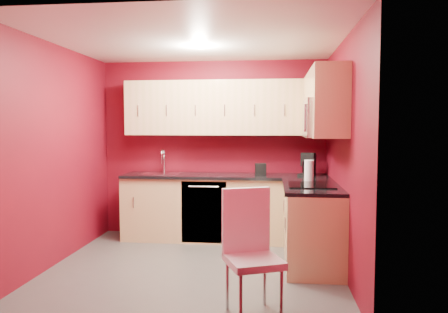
% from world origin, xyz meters
% --- Properties ---
extents(floor, '(3.20, 3.20, 0.00)m').
position_xyz_m(floor, '(0.00, 0.00, 0.00)').
color(floor, '#464441').
rests_on(floor, ground).
extents(ceiling, '(3.20, 3.20, 0.00)m').
position_xyz_m(ceiling, '(0.00, 0.00, 2.50)').
color(ceiling, white).
rests_on(ceiling, wall_back).
extents(wall_back, '(3.20, 0.00, 3.20)m').
position_xyz_m(wall_back, '(0.00, 1.50, 1.25)').
color(wall_back, maroon).
rests_on(wall_back, floor).
extents(wall_front, '(3.20, 0.00, 3.20)m').
position_xyz_m(wall_front, '(0.00, -1.50, 1.25)').
color(wall_front, maroon).
rests_on(wall_front, floor).
extents(wall_left, '(0.00, 3.00, 3.00)m').
position_xyz_m(wall_left, '(-1.60, 0.00, 1.25)').
color(wall_left, maroon).
rests_on(wall_left, floor).
extents(wall_right, '(0.00, 3.00, 3.00)m').
position_xyz_m(wall_right, '(1.60, 0.00, 1.25)').
color(wall_right, maroon).
rests_on(wall_right, floor).
extents(base_cabinets_back, '(2.80, 0.60, 0.87)m').
position_xyz_m(base_cabinets_back, '(0.20, 1.20, 0.43)').
color(base_cabinets_back, tan).
rests_on(base_cabinets_back, floor).
extents(base_cabinets_right, '(0.60, 1.30, 0.87)m').
position_xyz_m(base_cabinets_right, '(1.30, 0.25, 0.43)').
color(base_cabinets_right, tan).
rests_on(base_cabinets_right, floor).
extents(countertop_back, '(2.80, 0.63, 0.04)m').
position_xyz_m(countertop_back, '(0.20, 1.19, 0.89)').
color(countertop_back, black).
rests_on(countertop_back, base_cabinets_back).
extents(countertop_right, '(0.63, 1.27, 0.04)m').
position_xyz_m(countertop_right, '(1.29, 0.23, 0.89)').
color(countertop_right, black).
rests_on(countertop_right, base_cabinets_right).
extents(upper_cabinets_back, '(2.80, 0.35, 0.75)m').
position_xyz_m(upper_cabinets_back, '(0.20, 1.32, 1.83)').
color(upper_cabinets_back, '#E5B681').
rests_on(upper_cabinets_back, wall_back).
extents(upper_cabinets_right, '(0.35, 1.55, 0.75)m').
position_xyz_m(upper_cabinets_right, '(1.42, 0.44, 1.89)').
color(upper_cabinets_right, '#E5B681').
rests_on(upper_cabinets_right, wall_right).
extents(microwave, '(0.42, 0.76, 0.42)m').
position_xyz_m(microwave, '(1.39, 0.20, 1.66)').
color(microwave, silver).
rests_on(microwave, upper_cabinets_right).
extents(cooktop, '(0.50, 0.55, 0.01)m').
position_xyz_m(cooktop, '(1.28, 0.20, 0.92)').
color(cooktop, black).
rests_on(cooktop, countertop_right).
extents(sink, '(0.52, 0.42, 0.35)m').
position_xyz_m(sink, '(-0.70, 1.20, 0.94)').
color(sink, silver).
rests_on(sink, countertop_back).
extents(dishwasher_front, '(0.60, 0.02, 0.82)m').
position_xyz_m(dishwasher_front, '(-0.05, 0.91, 0.43)').
color(dishwasher_front, black).
rests_on(dishwasher_front, base_cabinets_back).
extents(downlight, '(0.20, 0.20, 0.01)m').
position_xyz_m(downlight, '(0.00, 0.30, 2.48)').
color(downlight, white).
rests_on(downlight, ceiling).
extents(coffee_maker, '(0.26, 0.30, 0.30)m').
position_xyz_m(coffee_maker, '(1.30, 1.16, 1.06)').
color(coffee_maker, black).
rests_on(coffee_maker, countertop_back).
extents(napkin_holder, '(0.16, 0.16, 0.16)m').
position_xyz_m(napkin_holder, '(0.69, 1.17, 0.99)').
color(napkin_holder, black).
rests_on(napkin_holder, countertop_back).
extents(paper_towel, '(0.19, 0.19, 0.26)m').
position_xyz_m(paper_towel, '(1.28, 0.54, 1.04)').
color(paper_towel, white).
rests_on(paper_towel, countertop_right).
extents(dining_chair, '(0.56, 0.57, 1.05)m').
position_xyz_m(dining_chair, '(0.70, -1.20, 0.52)').
color(dining_chair, white).
rests_on(dining_chair, floor).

